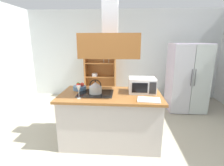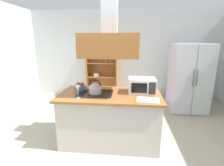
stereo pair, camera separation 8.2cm
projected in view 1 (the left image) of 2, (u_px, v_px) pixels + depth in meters
ground_plane at (119, 152)px, 2.76m from camera, size 7.80×7.80×0.00m
wall_back at (122, 54)px, 5.33m from camera, size 6.00×0.12×2.70m
kitchen_island at (111, 117)px, 3.00m from camera, size 1.73×0.93×0.90m
range_hood at (110, 39)px, 2.66m from camera, size 0.90×0.70×1.17m
refrigerator at (187, 78)px, 4.30m from camera, size 0.90×0.77×1.72m
dish_cabinet at (101, 74)px, 5.31m from camera, size 0.96×0.40×1.70m
kettle at (95, 88)px, 2.88m from camera, size 0.22×0.22×0.24m
cutting_board at (149, 100)px, 2.56m from camera, size 0.37×0.28×0.02m
microwave at (142, 85)px, 2.93m from camera, size 0.46×0.35×0.26m
wine_glass_on_counter at (79, 89)px, 2.61m from camera, size 0.08×0.08×0.21m
fruit_bowl at (80, 87)px, 3.10m from camera, size 0.24×0.24×0.14m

